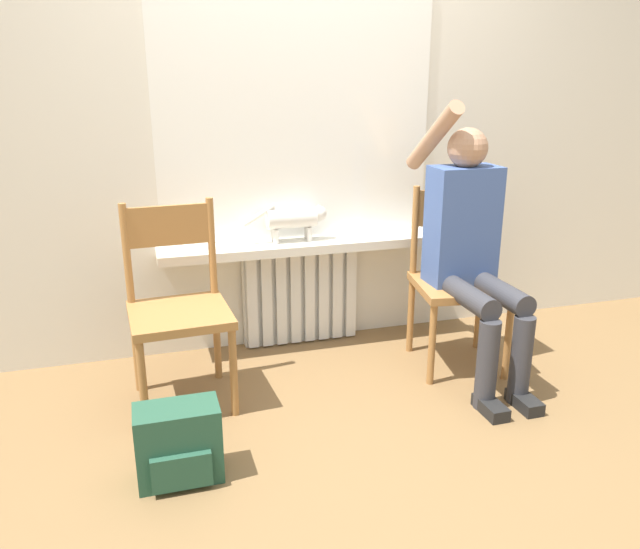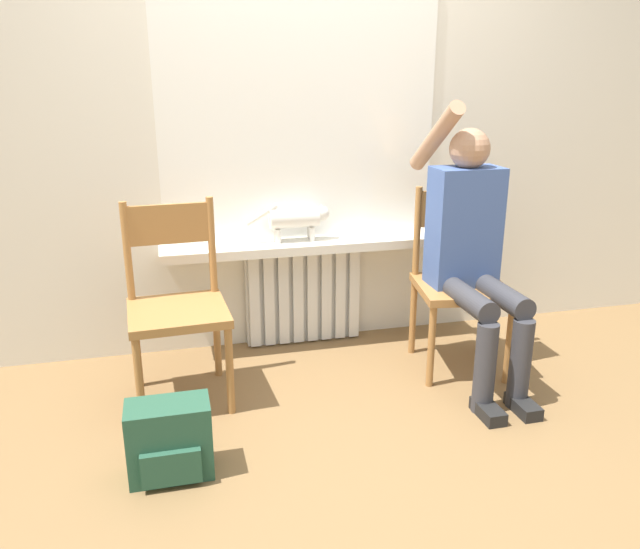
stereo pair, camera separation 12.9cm
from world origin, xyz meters
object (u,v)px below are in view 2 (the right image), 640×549
Objects in this scene: person at (472,244)px; backpack at (170,441)px; cat at (297,218)px; chair_left at (176,302)px; chair_right at (459,278)px.

person reaches higher than backpack.
cat is at bearing 55.83° from backpack.
chair_left is 2.02× the size of cat.
chair_left and chair_right have the same top height.
person reaches higher than cat.
cat is at bearing 30.16° from chair_left.
chair_right is at bearing 23.16° from backpack.
chair_left is at bearing 175.16° from person.
person reaches higher than chair_left.
cat is at bearing 158.85° from chair_right.
person is 2.98× the size of cat.
chair_right is 0.93m from cat.
chair_left is 2.95× the size of backpack.
chair_left is at bearing -146.54° from cat.
chair_left is 0.73m from backpack.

